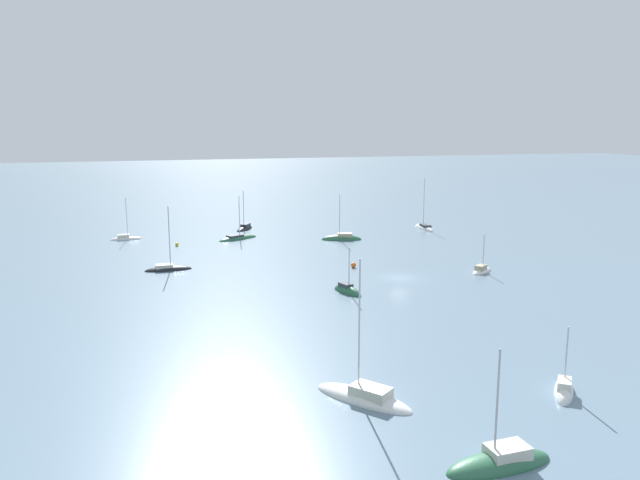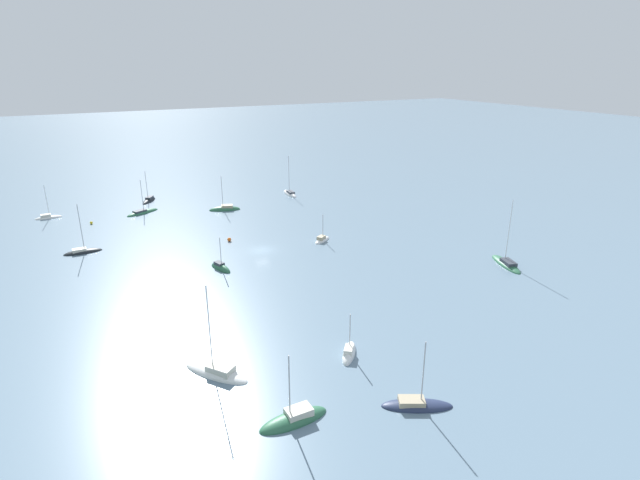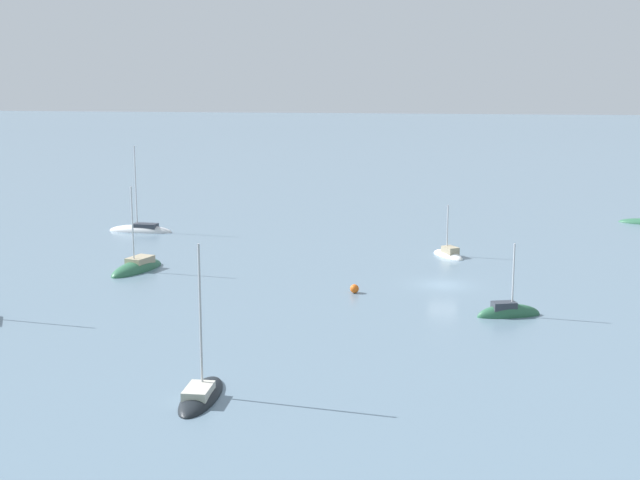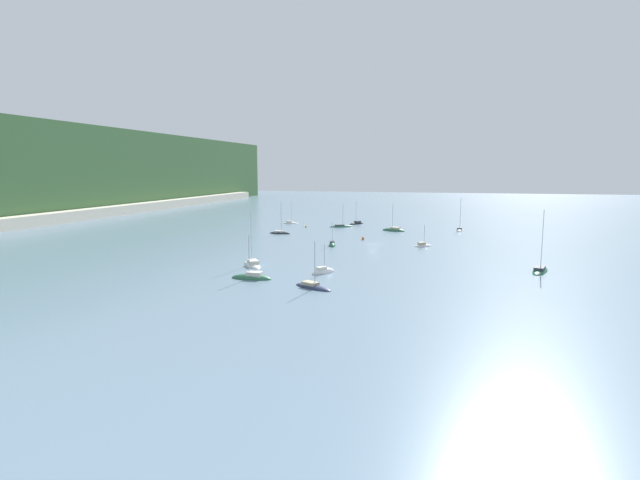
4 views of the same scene
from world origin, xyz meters
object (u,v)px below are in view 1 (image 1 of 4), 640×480
sailboat_7 (500,464)px  sailboat_3 (482,271)px  sailboat_2 (126,239)px  sailboat_8 (364,398)px  sailboat_10 (424,228)px  sailboat_1 (238,239)px  sailboat_11 (245,229)px  mooring_buoy_0 (353,265)px  sailboat_5 (564,392)px  mooring_buoy_1 (177,244)px  sailboat_9 (168,269)px  sailboat_6 (342,239)px  sailboat_0 (347,292)px

sailboat_7 → sailboat_3: bearing=-121.9°
sailboat_2 → sailboat_8: sailboat_8 is taller
sailboat_10 → sailboat_1: bearing=93.6°
sailboat_11 → mooring_buoy_0: (-38.44, -8.75, 0.27)m
sailboat_5 → mooring_buoy_1: bearing=57.9°
sailboat_8 → sailboat_9: bearing=-23.5°
sailboat_3 → sailboat_8: bearing=-165.6°
mooring_buoy_0 → mooring_buoy_1: 33.98m
sailboat_2 → sailboat_7: 89.94m
sailboat_5 → sailboat_6: sailboat_6 is taller
sailboat_5 → sailboat_6: bearing=34.6°
sailboat_1 → sailboat_8: sailboat_8 is taller
sailboat_10 → sailboat_9: bearing=116.1°
sailboat_7 → sailboat_9: 62.16m
sailboat_2 → sailboat_3: bearing=-41.1°
sailboat_3 → sailboat_6: sailboat_6 is taller
sailboat_9 → sailboat_10: bearing=22.3°
sailboat_5 → sailboat_7: bearing=164.5°
sailboat_7 → mooring_buoy_1: (78.20, 12.64, 0.20)m
sailboat_2 → sailboat_3: sailboat_2 is taller
sailboat_8 → sailboat_7: bearing=165.4°
sailboat_10 → mooring_buoy_0: 38.19m
sailboat_3 → sailboat_5: (-37.52, 16.17, -0.03)m
sailboat_1 → sailboat_11: sailboat_1 is taller
sailboat_5 → sailboat_11: bearing=45.6°
mooring_buoy_1 → sailboat_6: bearing=-95.9°
sailboat_0 → mooring_buoy_1: size_ratio=10.97×
sailboat_5 → sailboat_1: bearing=48.9°
sailboat_10 → mooring_buoy_1: (-3.32, 49.22, 0.22)m
sailboat_0 → sailboat_2: size_ratio=0.83×
sailboat_1 → sailboat_10: sailboat_10 is taller
sailboat_10 → sailboat_2: bearing=88.0°
sailboat_5 → sailboat_10: (73.83, -25.63, 0.00)m
sailboat_0 → sailboat_10: 51.60m
sailboat_0 → mooring_buoy_0: bearing=139.0°
sailboat_2 → sailboat_9: sailboat_9 is taller
sailboat_8 → sailboat_1: bearing=-38.8°
sailboat_2 → sailboat_10: bearing=-5.7°
sailboat_5 → sailboat_6: size_ratio=0.69×
sailboat_9 → mooring_buoy_0: sailboat_9 is taller
sailboat_5 → sailboat_7: 13.37m
sailboat_9 → mooring_buoy_1: sailboat_9 is taller
sailboat_6 → mooring_buoy_0: sailboat_6 is taller
sailboat_8 → sailboat_9: sailboat_8 is taller
sailboat_0 → sailboat_3: bearing=84.4°
sailboat_1 → sailboat_9: size_ratio=0.87×
sailboat_5 → sailboat_10: sailboat_10 is taller
sailboat_1 → sailboat_3: size_ratio=1.44×
sailboat_9 → mooring_buoy_1: 18.23m
sailboat_1 → sailboat_5: bearing=-105.8°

